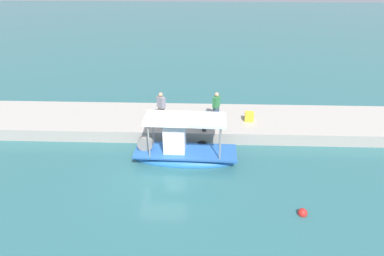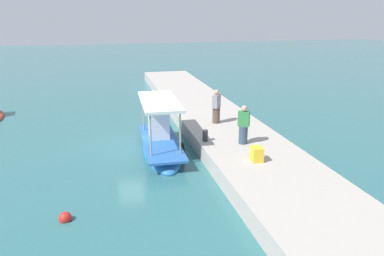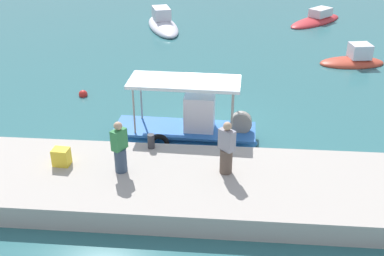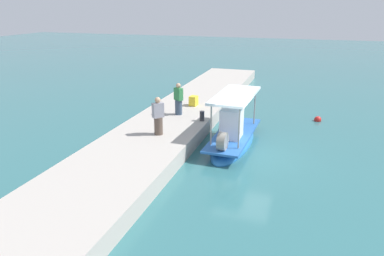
{
  "view_description": "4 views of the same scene",
  "coord_description": "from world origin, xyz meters",
  "px_view_note": "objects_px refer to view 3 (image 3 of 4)",
  "views": [
    {
      "loc": [
        -2.0,
        13.39,
        9.8
      ],
      "look_at": [
        -1.43,
        -2.98,
        0.71
      ],
      "focal_mm": 30.15,
      "sensor_mm": 36.0,
      "label": 1
    },
    {
      "loc": [
        -17.1,
        1.66,
        6.31
      ],
      "look_at": [
        -1.22,
        -2.27,
        1.07
      ],
      "focal_mm": 34.23,
      "sensor_mm": 36.0,
      "label": 2
    },
    {
      "loc": [
        0.45,
        -16.64,
        8.83
      ],
      "look_at": [
        -0.79,
        -2.01,
        1.21
      ],
      "focal_mm": 44.32,
      "sensor_mm": 36.0,
      "label": 3
    },
    {
      "loc": [
        14.99,
        2.34,
        6.43
      ],
      "look_at": [
        -0.48,
        -2.66,
        0.86
      ],
      "focal_mm": 33.97,
      "sensor_mm": 36.0,
      "label": 4
    }
  ],
  "objects_px": {
    "moored_boat_near": "(353,61)",
    "moored_boat_mid": "(163,24)",
    "mooring_bollard": "(151,141)",
    "marker_buoy": "(83,94)",
    "fisherman_by_crate": "(226,150)",
    "cargo_crate": "(61,157)",
    "moored_boat_far": "(316,20)",
    "main_fishing_boat": "(188,131)",
    "fisherman_near_bollard": "(120,149)"
  },
  "relations": [
    {
      "from": "fisherman_near_bollard",
      "to": "cargo_crate",
      "type": "distance_m",
      "value": 2.06
    },
    {
      "from": "moored_boat_near",
      "to": "moored_boat_far",
      "type": "height_order",
      "value": "moored_boat_near"
    },
    {
      "from": "marker_buoy",
      "to": "cargo_crate",
      "type": "bearing_deg",
      "value": -78.29
    },
    {
      "from": "fisherman_by_crate",
      "to": "moored_boat_far",
      "type": "bearing_deg",
      "value": 74.34
    },
    {
      "from": "mooring_bollard",
      "to": "fisherman_near_bollard",
      "type": "bearing_deg",
      "value": -114.72
    },
    {
      "from": "marker_buoy",
      "to": "fisherman_by_crate",
      "type": "bearing_deg",
      "value": -46.43
    },
    {
      "from": "mooring_bollard",
      "to": "marker_buoy",
      "type": "distance_m",
      "value": 7.17
    },
    {
      "from": "main_fishing_boat",
      "to": "fisherman_near_bollard",
      "type": "relative_size",
      "value": 3.24
    },
    {
      "from": "main_fishing_boat",
      "to": "mooring_bollard",
      "type": "height_order",
      "value": "main_fishing_boat"
    },
    {
      "from": "fisherman_near_bollard",
      "to": "moored_boat_near",
      "type": "xyz_separation_m",
      "value": [
        9.99,
        12.84,
        -1.32
      ]
    },
    {
      "from": "mooring_bollard",
      "to": "marker_buoy",
      "type": "xyz_separation_m",
      "value": [
        -4.17,
        5.77,
        -0.89
      ]
    },
    {
      "from": "fisherman_by_crate",
      "to": "moored_boat_near",
      "type": "distance_m",
      "value": 14.36
    },
    {
      "from": "mooring_bollard",
      "to": "moored_boat_far",
      "type": "distance_m",
      "value": 21.78
    },
    {
      "from": "fisherman_near_bollard",
      "to": "moored_boat_mid",
      "type": "bearing_deg",
      "value": 94.1
    },
    {
      "from": "fisherman_by_crate",
      "to": "marker_buoy",
      "type": "xyz_separation_m",
      "value": [
        -6.75,
        7.1,
        -1.44
      ]
    },
    {
      "from": "marker_buoy",
      "to": "fisherman_near_bollard",
      "type": "bearing_deg",
      "value": -64.65
    },
    {
      "from": "mooring_bollard",
      "to": "moored_boat_far",
      "type": "bearing_deg",
      "value": 66.83
    },
    {
      "from": "moored_boat_mid",
      "to": "moored_boat_far",
      "type": "xyz_separation_m",
      "value": [
        10.64,
        2.43,
        -0.12
      ]
    },
    {
      "from": "fisherman_by_crate",
      "to": "mooring_bollard",
      "type": "relative_size",
      "value": 3.44
    },
    {
      "from": "cargo_crate",
      "to": "moored_boat_near",
      "type": "relative_size",
      "value": 0.15
    },
    {
      "from": "fisherman_by_crate",
      "to": "moored_boat_far",
      "type": "relative_size",
      "value": 0.35
    },
    {
      "from": "moored_boat_near",
      "to": "moored_boat_mid",
      "type": "bearing_deg",
      "value": 151.11
    },
    {
      "from": "fisherman_near_bollard",
      "to": "moored_boat_mid",
      "type": "relative_size",
      "value": 0.3
    },
    {
      "from": "main_fishing_boat",
      "to": "moored_boat_far",
      "type": "bearing_deg",
      "value": 67.59
    },
    {
      "from": "fisherman_by_crate",
      "to": "mooring_bollard",
      "type": "xyz_separation_m",
      "value": [
        -2.58,
        1.33,
        -0.54
      ]
    },
    {
      "from": "mooring_bollard",
      "to": "moored_boat_mid",
      "type": "bearing_deg",
      "value": 96.73
    },
    {
      "from": "mooring_bollard",
      "to": "moored_boat_far",
      "type": "xyz_separation_m",
      "value": [
        8.56,
        20.01,
        -0.84
      ]
    },
    {
      "from": "moored_boat_near",
      "to": "moored_boat_mid",
      "type": "height_order",
      "value": "moored_boat_mid"
    },
    {
      "from": "marker_buoy",
      "to": "moored_boat_far",
      "type": "height_order",
      "value": "moored_boat_far"
    },
    {
      "from": "fisherman_near_bollard",
      "to": "mooring_bollard",
      "type": "distance_m",
      "value": 1.77
    },
    {
      "from": "marker_buoy",
      "to": "moored_boat_far",
      "type": "bearing_deg",
      "value": 48.2
    },
    {
      "from": "moored_boat_far",
      "to": "marker_buoy",
      "type": "bearing_deg",
      "value": -131.8
    },
    {
      "from": "moored_boat_mid",
      "to": "fisherman_by_crate",
      "type": "bearing_deg",
      "value": -76.15
    },
    {
      "from": "cargo_crate",
      "to": "moored_boat_mid",
      "type": "distance_m",
      "value": 18.92
    },
    {
      "from": "main_fishing_boat",
      "to": "moored_boat_far",
      "type": "xyz_separation_m",
      "value": [
        7.48,
        18.14,
        -0.31
      ]
    },
    {
      "from": "marker_buoy",
      "to": "moored_boat_far",
      "type": "distance_m",
      "value": 19.1
    },
    {
      "from": "cargo_crate",
      "to": "moored_boat_mid",
      "type": "relative_size",
      "value": 0.1
    },
    {
      "from": "fisherman_near_bollard",
      "to": "fisherman_by_crate",
      "type": "xyz_separation_m",
      "value": [
        3.29,
        0.21,
        0.01
      ]
    },
    {
      "from": "cargo_crate",
      "to": "moored_boat_mid",
      "type": "bearing_deg",
      "value": 88.11
    },
    {
      "from": "mooring_bollard",
      "to": "moored_boat_mid",
      "type": "distance_m",
      "value": 17.71
    },
    {
      "from": "main_fishing_boat",
      "to": "mooring_bollard",
      "type": "bearing_deg",
      "value": -120.03
    },
    {
      "from": "mooring_bollard",
      "to": "moored_boat_near",
      "type": "distance_m",
      "value": 14.65
    },
    {
      "from": "mooring_bollard",
      "to": "moored_boat_near",
      "type": "relative_size",
      "value": 0.14
    },
    {
      "from": "moored_boat_mid",
      "to": "moored_boat_far",
      "type": "bearing_deg",
      "value": 12.89
    },
    {
      "from": "cargo_crate",
      "to": "moored_boat_far",
      "type": "height_order",
      "value": "cargo_crate"
    },
    {
      "from": "moored_boat_near",
      "to": "moored_boat_mid",
      "type": "distance_m",
      "value": 12.98
    },
    {
      "from": "main_fishing_boat",
      "to": "fisherman_by_crate",
      "type": "relative_size",
      "value": 3.18
    },
    {
      "from": "mooring_bollard",
      "to": "marker_buoy",
      "type": "bearing_deg",
      "value": 125.83
    },
    {
      "from": "fisherman_near_bollard",
      "to": "cargo_crate",
      "type": "height_order",
      "value": "fisherman_near_bollard"
    },
    {
      "from": "mooring_bollard",
      "to": "marker_buoy",
      "type": "height_order",
      "value": "mooring_bollard"
    }
  ]
}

